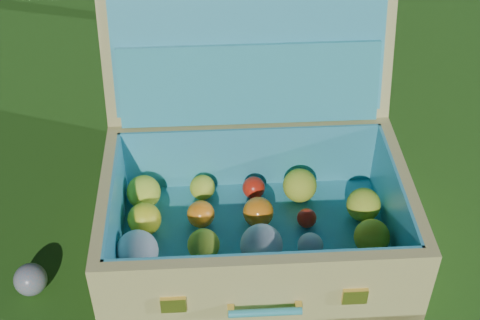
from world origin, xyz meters
TOP-DOWN VIEW (x-y plane):
  - ground at (0.00, 0.00)m, footprint 60.00×60.00m
  - stray_ball at (-0.62, -0.06)m, footprint 0.07×0.07m
  - suitcase at (-0.10, -0.05)m, footprint 0.83×0.79m

SIDE VIEW (x-z plane):
  - ground at x=0.00m, z-range 0.00..0.00m
  - stray_ball at x=-0.62m, z-range 0.00..0.07m
  - suitcase at x=-0.10m, z-range -0.13..0.49m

